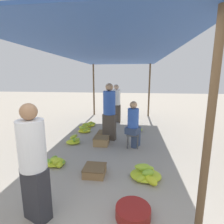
% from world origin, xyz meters
% --- Properties ---
extents(canopy_post_front_right, '(0.08, 0.08, 2.55)m').
position_xyz_m(canopy_post_front_right, '(1.38, 0.30, 1.27)').
color(canopy_post_front_right, brown).
rests_on(canopy_post_front_right, ground).
extents(canopy_post_back_left, '(0.08, 0.08, 2.55)m').
position_xyz_m(canopy_post_back_left, '(-1.38, 7.27, 1.27)').
color(canopy_post_back_left, brown).
rests_on(canopy_post_back_left, ground).
extents(canopy_post_back_right, '(0.08, 0.08, 2.55)m').
position_xyz_m(canopy_post_back_right, '(1.38, 7.27, 1.27)').
color(canopy_post_back_right, brown).
rests_on(canopy_post_back_right, ground).
extents(canopy_tarp, '(3.17, 7.37, 0.04)m').
position_xyz_m(canopy_tarp, '(0.00, 3.78, 2.57)').
color(canopy_tarp, '#33569E').
rests_on(canopy_tarp, canopy_post_front_left).
extents(vendor_foreground, '(0.45, 0.45, 1.62)m').
position_xyz_m(vendor_foreground, '(-0.64, 0.50, 0.84)').
color(vendor_foreground, '#2D2D33').
rests_on(vendor_foreground, ground).
extents(stool, '(0.34, 0.34, 0.40)m').
position_xyz_m(stool, '(0.64, 3.19, 0.32)').
color(stool, '#4C4C4C').
rests_on(stool, ground).
extents(vendor_seated, '(0.46, 0.46, 1.30)m').
position_xyz_m(vendor_seated, '(0.65, 3.20, 0.67)').
color(vendor_seated, '#384766').
rests_on(vendor_seated, ground).
extents(basin_black, '(0.49, 0.49, 0.16)m').
position_xyz_m(basin_black, '(0.67, 0.67, 0.08)').
color(basin_black, maroon).
rests_on(basin_black, ground).
extents(banana_pile_left_0, '(0.41, 0.40, 0.25)m').
position_xyz_m(banana_pile_left_0, '(-1.08, 3.24, 0.10)').
color(banana_pile_left_0, '#ADCA2D').
rests_on(banana_pile_left_0, ground).
extents(banana_pile_left_1, '(0.54, 0.43, 0.20)m').
position_xyz_m(banana_pile_left_1, '(-1.05, 1.93, 0.08)').
color(banana_pile_left_1, '#73B237').
rests_on(banana_pile_left_1, ground).
extents(banana_pile_left_2, '(0.47, 0.48, 0.23)m').
position_xyz_m(banana_pile_left_2, '(-1.08, 4.34, 0.10)').
color(banana_pile_left_2, '#BFD12A').
rests_on(banana_pile_left_2, ground).
extents(banana_pile_left_3, '(0.51, 0.51, 0.16)m').
position_xyz_m(banana_pile_left_3, '(-1.11, 5.07, 0.07)').
color(banana_pile_left_3, '#85BA34').
rests_on(banana_pile_left_3, ground).
extents(banana_pile_right_0, '(0.51, 0.44, 0.30)m').
position_xyz_m(banana_pile_right_0, '(0.71, 4.73, 0.10)').
color(banana_pile_right_0, '#81B835').
rests_on(banana_pile_right_0, ground).
extents(banana_pile_right_1, '(0.60, 0.65, 0.25)m').
position_xyz_m(banana_pile_right_1, '(0.91, 1.66, 0.08)').
color(banana_pile_right_1, '#99C231').
rests_on(banana_pile_right_1, ground).
extents(crate_near, '(0.43, 0.43, 0.18)m').
position_xyz_m(crate_near, '(-0.10, 1.66, 0.09)').
color(crate_near, olive).
rests_on(crate_near, ground).
extents(crate_mid, '(0.44, 0.44, 0.17)m').
position_xyz_m(crate_mid, '(-0.28, 3.93, 0.09)').
color(crate_mid, '#9E7A4C').
rests_on(crate_mid, ground).
extents(crate_far, '(0.42, 0.42, 0.23)m').
position_xyz_m(crate_far, '(-0.26, 3.24, 0.12)').
color(crate_far, '#9E7A4C').
rests_on(crate_far, ground).
extents(shopper_walking_mid, '(0.38, 0.38, 1.62)m').
position_xyz_m(shopper_walking_mid, '(-0.10, 5.91, 0.84)').
color(shopper_walking_mid, '#4C4238').
rests_on(shopper_walking_mid, ground).
extents(shopper_walking_far, '(0.43, 0.43, 1.75)m').
position_xyz_m(shopper_walking_far, '(-0.09, 3.71, 0.91)').
color(shopper_walking_far, '#4C4238').
rests_on(shopper_walking_far, ground).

